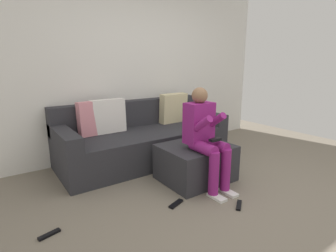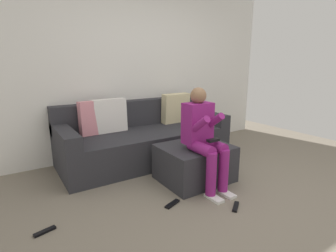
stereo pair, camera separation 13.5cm
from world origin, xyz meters
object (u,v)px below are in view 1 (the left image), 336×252
Objects in this scene: remote_by_storage_bin at (176,204)px; remote_under_side_table at (49,234)px; remote_near_ottoman at (239,205)px; ottoman at (196,162)px; person_seated at (205,134)px; couch_sectional at (142,138)px.

remote_by_storage_bin is 1.05× the size of remote_under_side_table.
remote_near_ottoman is at bearing -56.75° from remote_by_storage_bin.
ottoman is 0.70m from remote_by_storage_bin.
remote_by_storage_bin is at bearing 106.50° from remote_near_ottoman.
person_seated is 0.83m from remote_near_ottoman.
ottoman is 4.31× the size of remote_by_storage_bin.
ottoman reaches higher than remote_by_storage_bin.
person_seated reaches higher than remote_by_storage_bin.
remote_under_side_table is at bearing 150.24° from remote_by_storage_bin.
remote_near_ottoman is 1.78m from remote_under_side_table.
remote_near_ottoman is at bearing -94.50° from ottoman.
remote_near_ottoman is (-0.02, -0.55, -0.62)m from person_seated.
remote_by_storage_bin is at bearing -105.29° from couch_sectional.
ottoman is (0.20, -0.99, -0.11)m from couch_sectional.
person_seated reaches higher than remote_under_side_table.
remote_by_storage_bin is at bearing -24.75° from remote_under_side_table.
couch_sectional is 13.33× the size of remote_under_side_table.
couch_sectional is 1.23m from person_seated.
ottoman reaches higher than remote_under_side_table.
person_seated is 1.80m from remote_under_side_table.
ottoman is at bearing -78.74° from couch_sectional.
couch_sectional reaches higher than ottoman.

